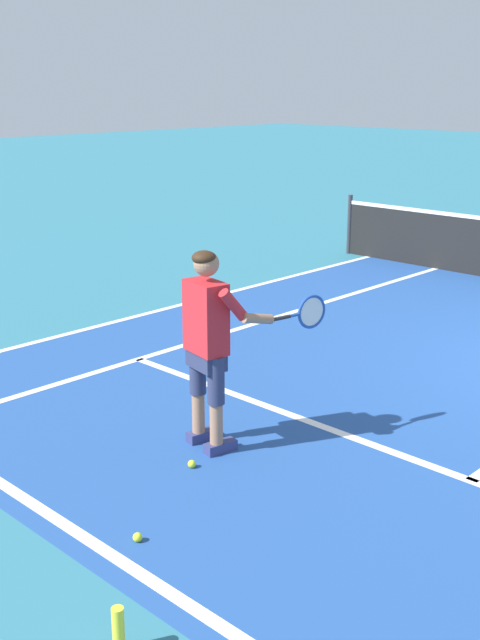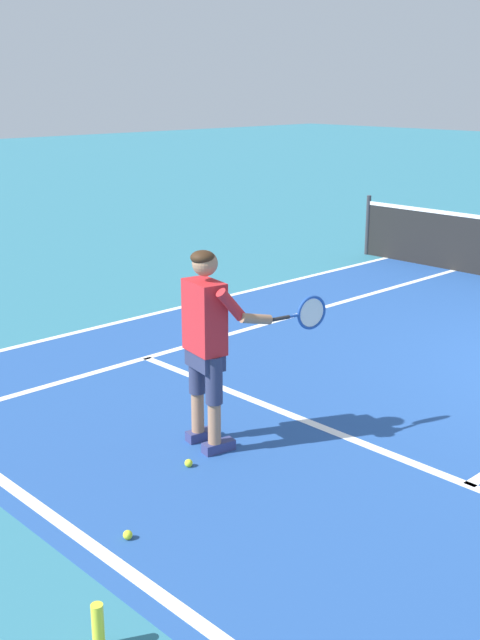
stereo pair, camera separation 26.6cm
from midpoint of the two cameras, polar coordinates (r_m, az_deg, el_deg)
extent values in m
cube|color=white|center=(4.78, -1.54, -21.99)|extent=(10.98, 0.10, 0.01)
cube|color=white|center=(6.55, 15.12, -11.08)|extent=(8.23, 0.10, 0.01)
cube|color=white|center=(10.26, 0.27, -0.29)|extent=(0.10, 8.98, 0.01)
cube|color=white|center=(11.22, -4.81, 1.13)|extent=(0.10, 8.98, 0.01)
cylinder|color=#333338|center=(14.65, 7.35, 6.83)|extent=(0.08, 0.08, 1.07)
cube|color=navy|center=(7.00, -3.80, -8.27)|extent=(0.16, 0.30, 0.09)
cube|color=navy|center=(6.78, -2.55, -9.09)|extent=(0.16, 0.30, 0.09)
cylinder|color=#A37556|center=(6.89, -4.12, -6.65)|extent=(0.11, 0.11, 0.36)
cylinder|color=#2D3351|center=(6.75, -4.19, -3.64)|extent=(0.14, 0.14, 0.41)
cylinder|color=#A37556|center=(6.67, -2.87, -7.43)|extent=(0.11, 0.11, 0.36)
cylinder|color=#2D3351|center=(6.52, -2.91, -4.34)|extent=(0.14, 0.14, 0.41)
cube|color=#2D3351|center=(6.58, -3.59, -2.64)|extent=(0.37, 0.26, 0.20)
cube|color=red|center=(6.47, -3.64, 0.20)|extent=(0.41, 0.29, 0.60)
cylinder|color=#A37556|center=(6.69, -4.71, 0.26)|extent=(0.09, 0.09, 0.62)
cylinder|color=red|center=(6.26, -1.69, 1.09)|extent=(0.14, 0.27, 0.29)
cylinder|color=#A37556|center=(6.39, 0.09, 0.09)|extent=(0.13, 0.30, 0.14)
sphere|color=#A37556|center=(6.37, -3.64, 4.06)|extent=(0.21, 0.21, 0.21)
ellipsoid|color=#382314|center=(6.35, -3.80, 4.48)|extent=(0.23, 0.23, 0.12)
cylinder|color=#232326|center=(6.51, 1.75, 0.13)|extent=(0.07, 0.20, 0.03)
cylinder|color=#1E479E|center=(6.59, 2.79, 0.34)|extent=(0.04, 0.10, 0.02)
torus|color=#1E479E|center=(6.71, 4.04, 0.59)|extent=(0.08, 0.30, 0.30)
cylinder|color=silver|center=(6.71, 4.04, 0.59)|extent=(0.05, 0.25, 0.25)
sphere|color=#CCE02D|center=(6.54, -4.66, -10.28)|extent=(0.07, 0.07, 0.07)
sphere|color=#CCE02D|center=(5.64, -8.76, -15.18)|extent=(0.07, 0.07, 0.07)
cylinder|color=yellow|center=(4.69, -10.45, -21.07)|extent=(0.07, 0.07, 0.28)
camera|label=1|loc=(0.13, -91.13, -0.34)|focal=44.57mm
camera|label=2|loc=(0.13, 88.87, 0.34)|focal=44.57mm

